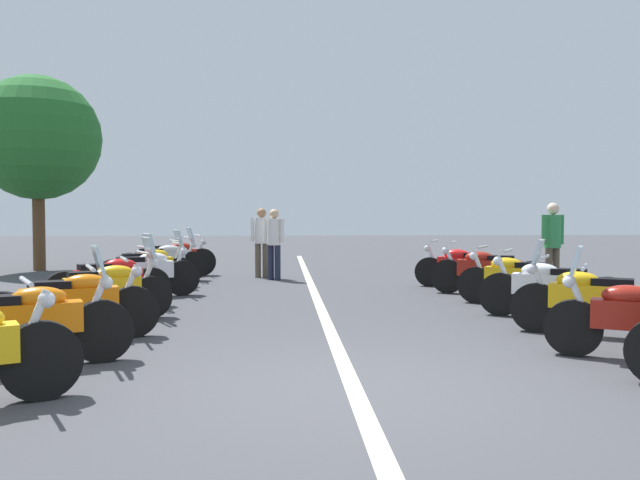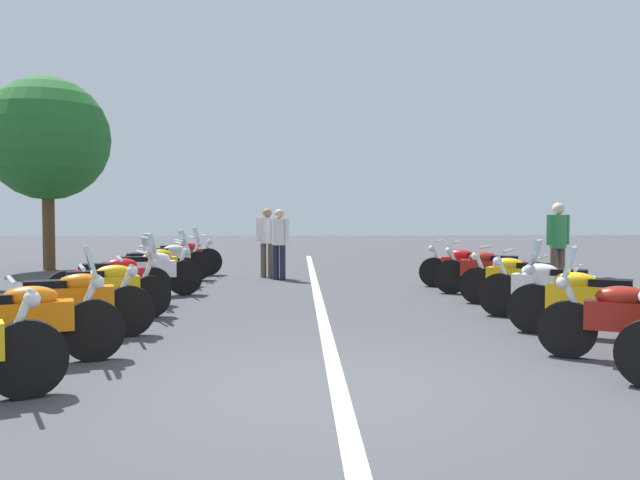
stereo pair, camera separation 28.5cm
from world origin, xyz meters
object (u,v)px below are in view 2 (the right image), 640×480
object	(u,v)px
motorcycle_left_row_1	(14,321)
bystander_3	(558,240)
motorcycle_left_row_4	(112,280)
motorcycle_right_row_5	(491,271)
motorcycle_left_row_5	(147,272)
bystander_2	(267,237)
motorcycle_right_row_3	(551,288)
motorcycle_left_row_6	(152,266)
motorcycle_right_row_2	(588,300)
roadside_tree_0	(47,139)
motorcycle_left_row_7	(168,260)
motorcycle_right_row_1	(638,320)
motorcycle_left_row_2	(67,303)
motorcycle_left_row_3	(104,289)
bystander_1	(279,239)
motorcycle_right_row_4	(518,279)
motorcycle_right_row_6	(469,266)
motorcycle_left_row_8	(181,257)

from	to	relation	value
motorcycle_left_row_1	bystander_3	bearing A→B (deg)	15.05
motorcycle_left_row_4	motorcycle_right_row_5	xyz separation A→B (m)	(1.56, -6.62, -0.01)
motorcycle_left_row_5	bystander_2	size ratio (longest dim) A/B	1.19
motorcycle_right_row_3	motorcycle_left_row_6	bearing A→B (deg)	-2.88
motorcycle_right_row_2	roadside_tree_0	xyz separation A→B (m)	(10.01, 10.40, 3.09)
motorcycle_left_row_5	motorcycle_right_row_5	xyz separation A→B (m)	(0.03, -6.42, -0.00)
motorcycle_left_row_5	motorcycle_left_row_7	bearing A→B (deg)	72.90
motorcycle_left_row_5	motorcycle_right_row_1	world-z (taller)	motorcycle_right_row_1
motorcycle_right_row_2	bystander_2	bearing A→B (deg)	-30.49
motorcycle_left_row_2	bystander_2	distance (m)	7.96
motorcycle_left_row_6	motorcycle_right_row_1	xyz separation A→B (m)	(-6.92, -6.47, -0.00)
motorcycle_left_row_3	bystander_2	world-z (taller)	bystander_2
motorcycle_right_row_2	bystander_2	xyz separation A→B (m)	(7.71, 4.34, 0.51)
motorcycle_left_row_5	bystander_2	bearing A→B (deg)	39.54
motorcycle_right_row_5	bystander_1	bearing A→B (deg)	-13.96
motorcycle_left_row_1	motorcycle_left_row_5	xyz separation A→B (m)	(5.49, -0.03, -0.01)
bystander_1	bystander_2	size ratio (longest dim) A/B	0.99
motorcycle_left_row_4	bystander_3	bearing A→B (deg)	-16.55
motorcycle_left_row_7	motorcycle_right_row_4	world-z (taller)	motorcycle_left_row_7
bystander_1	bystander_3	size ratio (longest dim) A/B	0.94
motorcycle_right_row_2	roadside_tree_0	size ratio (longest dim) A/B	0.34
motorcycle_left_row_4	bystander_2	distance (m)	5.59
motorcycle_left_row_5	bystander_1	world-z (taller)	bystander_1
motorcycle_left_row_5	motorcycle_right_row_3	xyz separation A→B (m)	(-2.82, -6.44, -0.00)
motorcycle_left_row_3	motorcycle_right_row_2	bearing A→B (deg)	-39.80
motorcycle_left_row_7	motorcycle_right_row_1	xyz separation A→B (m)	(-8.28, -6.43, -0.02)
roadside_tree_0	motorcycle_left_row_2	bearing A→B (deg)	-158.06
motorcycle_right_row_2	motorcycle_right_row_5	size ratio (longest dim) A/B	0.87
motorcycle_left_row_1	motorcycle_right_row_5	distance (m)	8.49
bystander_2	motorcycle_right_row_3	bearing A→B (deg)	-139.99
bystander_1	roadside_tree_0	world-z (taller)	roadside_tree_0
motorcycle_right_row_1	roadside_tree_0	size ratio (longest dim) A/B	0.35
motorcycle_left_row_3	motorcycle_left_row_6	world-z (taller)	motorcycle_left_row_6
motorcycle_left_row_1	motorcycle_right_row_6	distance (m)	9.20
motorcycle_left_row_6	motorcycle_right_row_3	distance (m)	7.86
motorcycle_right_row_4	bystander_3	distance (m)	2.42
motorcycle_left_row_8	bystander_2	size ratio (longest dim) A/B	1.20
motorcycle_left_row_7	motorcycle_right_row_1	distance (m)	10.48
motorcycle_left_row_7	motorcycle_right_row_1	size ratio (longest dim) A/B	1.07
motorcycle_left_row_4	motorcycle_right_row_6	xyz separation A→B (m)	(2.72, -6.51, -0.02)
motorcycle_right_row_2	motorcycle_right_row_5	distance (m)	4.17
motorcycle_right_row_1	motorcycle_right_row_4	distance (m)	4.10
motorcycle_left_row_8	motorcycle_right_row_2	size ratio (longest dim) A/B	1.11
motorcycle_right_row_2	motorcycle_left_row_4	bearing A→B (deg)	8.51
motorcycle_left_row_7	motorcycle_right_row_6	xyz separation A→B (m)	(-1.55, -6.47, -0.03)
motorcycle_right_row_4	bystander_1	bearing A→B (deg)	-16.20
motorcycle_left_row_4	motorcycle_right_row_6	bearing A→B (deg)	-7.56
motorcycle_right_row_5	motorcycle_right_row_2	bearing A→B (deg)	111.58
bystander_3	motorcycle_left_row_2	bearing A→B (deg)	-78.01
motorcycle_left_row_8	motorcycle_left_row_5	bearing A→B (deg)	-108.63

